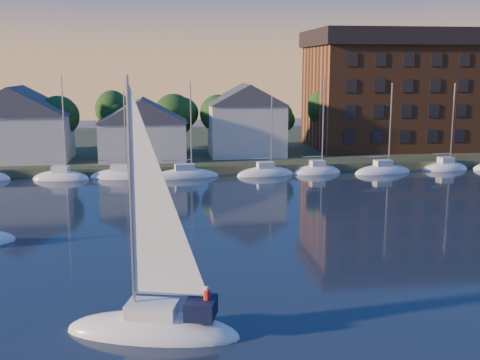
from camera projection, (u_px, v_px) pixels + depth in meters
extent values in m
cube|color=#364126|center=(184.00, 148.00, 98.00)|extent=(160.00, 50.00, 2.00)
cube|color=brown|center=(191.00, 172.00, 75.58)|extent=(120.00, 3.00, 1.00)
cube|color=beige|center=(19.00, 138.00, 77.91)|extent=(13.00, 9.00, 6.00)
cube|color=beige|center=(143.00, 141.00, 79.05)|extent=(11.00, 8.00, 5.00)
cube|color=beige|center=(246.00, 130.00, 82.58)|extent=(10.00, 8.00, 7.00)
cube|color=brown|center=(411.00, 97.00, 90.98)|extent=(30.00, 16.00, 15.00)
cube|color=black|center=(414.00, 38.00, 89.37)|extent=(31.00, 17.00, 2.40)
cylinder|color=#332017|center=(57.00, 142.00, 83.52)|extent=(0.50, 0.50, 3.50)
sphere|color=#1A3D16|center=(55.00, 110.00, 82.69)|extent=(5.40, 5.40, 5.40)
cylinder|color=#332017|center=(116.00, 141.00, 84.53)|extent=(0.50, 0.50, 3.50)
sphere|color=#1A3D16|center=(115.00, 109.00, 83.70)|extent=(5.40, 5.40, 5.40)
cylinder|color=#332017|center=(173.00, 140.00, 85.54)|extent=(0.50, 0.50, 3.50)
sphere|color=#1A3D16|center=(172.00, 109.00, 84.72)|extent=(5.40, 5.40, 5.40)
cylinder|color=#332017|center=(229.00, 139.00, 86.55)|extent=(0.50, 0.50, 3.50)
sphere|color=#1A3D16|center=(229.00, 108.00, 85.73)|extent=(5.40, 5.40, 5.40)
cylinder|color=#332017|center=(283.00, 139.00, 87.56)|extent=(0.50, 0.50, 3.50)
sphere|color=#1A3D16|center=(284.00, 108.00, 86.74)|extent=(5.40, 5.40, 5.40)
cylinder|color=#332017|center=(336.00, 138.00, 88.58)|extent=(0.50, 0.50, 3.50)
sphere|color=#1A3D16|center=(337.00, 107.00, 87.75)|extent=(5.40, 5.40, 5.40)
cylinder|color=#332017|center=(388.00, 137.00, 89.59)|extent=(0.50, 0.50, 3.50)
sphere|color=#1A3D16|center=(390.00, 107.00, 88.76)|extent=(5.40, 5.40, 5.40)
cylinder|color=#332017|center=(439.00, 136.00, 90.60)|extent=(0.50, 0.50, 3.50)
sphere|color=#1A3D16|center=(441.00, 107.00, 89.78)|extent=(5.40, 5.40, 5.40)
ellipsoid|color=white|center=(56.00, 180.00, 70.63)|extent=(7.50, 2.40, 2.20)
cube|color=white|center=(56.00, 169.00, 70.39)|extent=(2.10, 1.32, 0.70)
cylinder|color=#A5A8AD|center=(60.00, 129.00, 69.63)|extent=(0.16, 0.16, 10.00)
cylinder|color=#A5A8AD|center=(48.00, 162.00, 70.13)|extent=(3.15, 0.12, 0.12)
ellipsoid|color=white|center=(125.00, 178.00, 71.65)|extent=(7.50, 2.40, 2.20)
cube|color=white|center=(125.00, 167.00, 71.40)|extent=(2.10, 1.32, 0.70)
cylinder|color=#A5A8AD|center=(130.00, 128.00, 70.64)|extent=(0.16, 0.16, 10.00)
cylinder|color=#A5A8AD|center=(117.00, 160.00, 71.14)|extent=(3.15, 0.12, 0.12)
ellipsoid|color=white|center=(192.00, 176.00, 72.66)|extent=(7.50, 2.40, 2.20)
cube|color=white|center=(192.00, 166.00, 72.42)|extent=(2.10, 1.32, 0.70)
cylinder|color=#A5A8AD|center=(198.00, 127.00, 71.65)|extent=(0.16, 0.16, 10.00)
cylinder|color=#A5A8AD|center=(185.00, 159.00, 72.16)|extent=(3.15, 0.12, 0.12)
ellipsoid|color=white|center=(258.00, 175.00, 73.67)|extent=(7.50, 2.40, 2.20)
cube|color=white|center=(258.00, 164.00, 73.43)|extent=(2.10, 1.32, 0.70)
cylinder|color=#A5A8AD|center=(264.00, 126.00, 72.66)|extent=(0.16, 0.16, 10.00)
cylinder|color=#A5A8AD|center=(251.00, 158.00, 73.17)|extent=(3.15, 0.12, 0.12)
ellipsoid|color=white|center=(321.00, 173.00, 74.68)|extent=(7.50, 2.40, 2.20)
cube|color=white|center=(321.00, 163.00, 74.44)|extent=(2.10, 1.32, 0.70)
cylinder|color=#A5A8AD|center=(328.00, 126.00, 73.68)|extent=(0.16, 0.16, 10.00)
cylinder|color=#A5A8AD|center=(315.00, 156.00, 74.18)|extent=(3.15, 0.12, 0.12)
ellipsoid|color=white|center=(383.00, 172.00, 75.69)|extent=(7.50, 2.40, 2.20)
cube|color=white|center=(383.00, 162.00, 75.45)|extent=(2.10, 1.32, 0.70)
cylinder|color=#A5A8AD|center=(391.00, 125.00, 74.69)|extent=(0.16, 0.16, 10.00)
cylinder|color=#A5A8AD|center=(377.00, 155.00, 75.19)|extent=(3.15, 0.12, 0.12)
ellipsoid|color=white|center=(443.00, 171.00, 76.71)|extent=(7.50, 2.40, 2.20)
cube|color=white|center=(444.00, 161.00, 76.46)|extent=(2.10, 1.32, 0.70)
cylinder|color=#A5A8AD|center=(452.00, 124.00, 75.70)|extent=(0.16, 0.16, 10.00)
cylinder|color=#A5A8AD|center=(438.00, 154.00, 76.20)|extent=(3.15, 0.12, 0.12)
ellipsoid|color=white|center=(153.00, 334.00, 29.77)|extent=(9.22, 4.98, 2.20)
cube|color=white|center=(152.00, 309.00, 29.53)|extent=(2.78, 2.13, 0.70)
cylinder|color=#A5A8AD|center=(131.00, 199.00, 28.62)|extent=(0.16, 0.16, 11.72)
cylinder|color=#A5A8AD|center=(171.00, 294.00, 29.25)|extent=(3.60, 1.06, 0.12)
cube|color=black|center=(201.00, 308.00, 29.18)|extent=(1.79, 2.00, 0.90)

